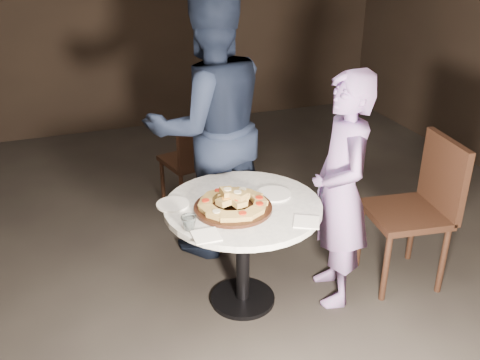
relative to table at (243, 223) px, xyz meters
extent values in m
plane|color=black|center=(-0.12, -0.07, -0.56)|extent=(7.00, 7.00, 0.00)
cylinder|color=black|center=(0.00, 0.00, -0.54)|extent=(0.52, 0.52, 0.03)
cylinder|color=black|center=(0.00, 0.00, -0.21)|extent=(0.11, 0.11, 0.63)
cylinder|color=silver|center=(0.00, 0.00, 0.11)|extent=(1.18, 1.18, 0.04)
cylinder|color=black|center=(-0.07, -0.04, 0.14)|extent=(0.50, 0.50, 0.02)
cube|color=#A78441|center=(0.08, -0.06, 0.16)|extent=(0.08, 0.10, 0.04)
cylinder|color=red|center=(0.08, -0.06, 0.18)|extent=(0.04, 0.04, 0.01)
cube|color=#A78441|center=(0.07, 0.02, 0.16)|extent=(0.11, 0.12, 0.04)
cube|color=#A78441|center=(0.03, 0.08, 0.16)|extent=(0.12, 0.12, 0.04)
cylinder|color=beige|center=(0.03, 0.08, 0.18)|extent=(0.06, 0.06, 0.01)
cube|color=#A78441|center=(-0.04, 0.11, 0.16)|extent=(0.11, 0.10, 0.04)
cube|color=#A78441|center=(-0.11, 0.11, 0.16)|extent=(0.10, 0.09, 0.04)
cylinder|color=red|center=(-0.11, 0.11, 0.18)|extent=(0.05, 0.05, 0.01)
cube|color=#A78441|center=(-0.18, 0.07, 0.16)|extent=(0.12, 0.12, 0.04)
cube|color=#A78441|center=(-0.22, 0.01, 0.16)|extent=(0.11, 0.12, 0.04)
cylinder|color=red|center=(-0.22, 0.01, 0.18)|extent=(0.06, 0.06, 0.01)
cube|color=#A78441|center=(-0.23, -0.06, 0.16)|extent=(0.09, 0.11, 0.04)
cube|color=#A78441|center=(-0.20, -0.13, 0.16)|extent=(0.12, 0.12, 0.04)
cylinder|color=beige|center=(-0.20, -0.13, 0.18)|extent=(0.06, 0.06, 0.01)
cube|color=#A78441|center=(-0.14, -0.18, 0.16)|extent=(0.11, 0.10, 0.04)
cube|color=#A78441|center=(-0.07, -0.19, 0.16)|extent=(0.10, 0.09, 0.04)
cylinder|color=red|center=(-0.07, -0.19, 0.18)|extent=(0.05, 0.05, 0.01)
cube|color=#A78441|center=(0.00, -0.17, 0.16)|extent=(0.12, 0.11, 0.04)
cube|color=#A78441|center=(0.05, -0.12, 0.16)|extent=(0.11, 0.12, 0.04)
cylinder|color=red|center=(0.05, -0.12, 0.18)|extent=(0.06, 0.06, 0.01)
cube|color=#A78441|center=(-0.03, -0.03, 0.19)|extent=(0.11, 0.10, 0.03)
cylinder|color=#2D6B1E|center=(-0.03, -0.03, 0.21)|extent=(0.06, 0.06, 0.01)
cube|color=#A78441|center=(-0.09, 0.01, 0.19)|extent=(0.12, 0.11, 0.03)
cylinder|color=beige|center=(-0.09, 0.01, 0.21)|extent=(0.06, 0.06, 0.01)
cube|color=#A78441|center=(-0.12, -0.05, 0.19)|extent=(0.11, 0.10, 0.04)
cylinder|color=orange|center=(-0.12, -0.05, 0.21)|extent=(0.05, 0.05, 0.01)
cube|color=#A78441|center=(-0.06, -0.09, 0.19)|extent=(0.09, 0.11, 0.04)
cylinder|color=red|center=(-0.06, -0.09, 0.21)|extent=(0.05, 0.05, 0.01)
cube|color=#A78441|center=(-0.03, -0.03, 0.19)|extent=(0.11, 0.09, 0.04)
cylinder|color=#2D6B1E|center=(-0.03, -0.03, 0.21)|extent=(0.05, 0.05, 0.01)
cube|color=#A78441|center=(-0.10, -0.01, 0.22)|extent=(0.07, 0.09, 0.04)
cylinder|color=beige|center=(-0.10, -0.01, 0.24)|extent=(0.04, 0.04, 0.01)
cube|color=#A78441|center=(-0.06, -0.06, 0.22)|extent=(0.11, 0.12, 0.04)
cylinder|color=beige|center=(-0.06, -0.06, 0.24)|extent=(0.06, 0.06, 0.01)
cylinder|color=white|center=(-0.38, 0.12, 0.13)|extent=(0.22, 0.22, 0.01)
cylinder|color=white|center=(0.21, 0.05, 0.13)|extent=(0.27, 0.27, 0.01)
imported|color=silver|center=(-0.36, -0.17, 0.17)|extent=(0.11, 0.11, 0.08)
cube|color=white|center=(-0.30, -0.27, 0.13)|extent=(0.14, 0.14, 0.01)
cube|color=white|center=(0.25, -0.31, 0.13)|extent=(0.18, 0.18, 0.01)
cube|color=black|center=(0.02, 1.31, -0.14)|extent=(0.47, 0.47, 0.04)
cube|color=black|center=(0.07, 1.12, 0.07)|extent=(0.39, 0.13, 0.42)
cylinder|color=black|center=(0.14, 1.52, -0.35)|extent=(0.04, 0.04, 0.42)
cylinder|color=black|center=(-0.18, 1.43, -0.35)|extent=(0.04, 0.04, 0.42)
cylinder|color=black|center=(0.22, 1.19, -0.35)|extent=(0.04, 0.04, 0.42)
cylinder|color=black|center=(-0.10, 1.11, -0.35)|extent=(0.04, 0.04, 0.42)
cube|color=black|center=(1.04, -0.12, -0.07)|extent=(0.51, 0.51, 0.04)
cube|color=black|center=(1.27, -0.15, 0.17)|extent=(0.10, 0.45, 0.48)
cylinder|color=black|center=(0.88, 0.10, -0.31)|extent=(0.04, 0.04, 0.48)
cylinder|color=black|center=(0.83, -0.29, -0.31)|extent=(0.04, 0.04, 0.48)
cylinder|color=black|center=(1.26, 0.05, -0.31)|extent=(0.04, 0.04, 0.48)
cylinder|color=black|center=(1.21, -0.34, -0.31)|extent=(0.04, 0.04, 0.48)
imported|color=black|center=(0.02, 0.70, 0.35)|extent=(0.93, 0.75, 1.82)
imported|color=#7B62A0|center=(0.56, -0.12, 0.17)|extent=(0.46, 0.59, 1.44)
camera|label=1|loc=(-0.93, -2.54, 1.57)|focal=40.00mm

